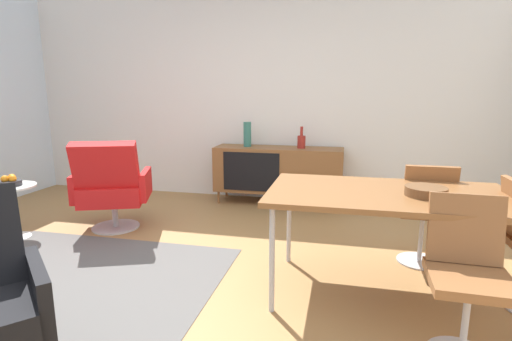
# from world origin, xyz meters

# --- Properties ---
(ground_plane) EXTENTS (8.32, 8.32, 0.00)m
(ground_plane) POSITION_xyz_m (0.00, 0.00, 0.00)
(ground_plane) COLOR #9E7242
(wall_back) EXTENTS (6.80, 0.12, 2.80)m
(wall_back) POSITION_xyz_m (0.00, 2.60, 1.40)
(wall_back) COLOR white
(wall_back) RESTS_ON ground_plane
(sideboard) EXTENTS (1.60, 0.45, 0.72)m
(sideboard) POSITION_xyz_m (0.36, 2.30, 0.44)
(sideboard) COLOR brown
(sideboard) RESTS_ON ground_plane
(vase_cobalt) EXTENTS (0.10, 0.10, 0.31)m
(vase_cobalt) POSITION_xyz_m (-0.04, 2.30, 0.88)
(vase_cobalt) COLOR #337266
(vase_cobalt) RESTS_ON sideboard
(vase_sculptural_dark) EXTENTS (0.10, 0.10, 0.27)m
(vase_sculptural_dark) POSITION_xyz_m (0.64, 2.30, 0.81)
(vase_sculptural_dark) COLOR maroon
(vase_sculptural_dark) RESTS_ON sideboard
(dining_table) EXTENTS (1.60, 0.90, 0.74)m
(dining_table) POSITION_xyz_m (1.46, 0.20, 0.70)
(dining_table) COLOR brown
(dining_table) RESTS_ON ground_plane
(wooden_bowl_on_table) EXTENTS (0.26, 0.26, 0.06)m
(wooden_bowl_on_table) POSITION_xyz_m (1.68, 0.14, 0.77)
(wooden_bowl_on_table) COLOR brown
(wooden_bowl_on_table) RESTS_ON dining_table
(dining_chair_front_right) EXTENTS (0.41, 0.44, 0.86)m
(dining_chair_front_right) POSITION_xyz_m (1.81, -0.36, 0.47)
(dining_chair_front_right) COLOR brown
(dining_chair_front_right) RESTS_ON ground_plane
(dining_chair_back_right) EXTENTS (0.40, 0.43, 0.86)m
(dining_chair_back_right) POSITION_xyz_m (1.81, 0.76, 0.47)
(dining_chair_back_right) COLOR brown
(dining_chair_back_right) RESTS_ON ground_plane
(lounge_chair_red) EXTENTS (0.85, 0.82, 0.95)m
(lounge_chair_red) POSITION_xyz_m (-1.12, 0.95, 0.47)
(lounge_chair_red) COLOR red
(lounge_chair_red) RESTS_ON ground_plane
(side_table_round) EXTENTS (0.44, 0.44, 0.52)m
(side_table_round) POSITION_xyz_m (-1.94, 0.55, 0.32)
(side_table_round) COLOR white
(side_table_round) RESTS_ON ground_plane
(fruit_bowl) EXTENTS (0.20, 0.20, 0.11)m
(fruit_bowl) POSITION_xyz_m (-1.94, 0.55, 0.56)
(fruit_bowl) COLOR #262628
(fruit_bowl) RESTS_ON side_table_round
(area_rug) EXTENTS (2.20, 1.70, 0.01)m
(area_rug) POSITION_xyz_m (-0.80, -0.12, 0.00)
(area_rug) COLOR #595654
(area_rug) RESTS_ON ground_plane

